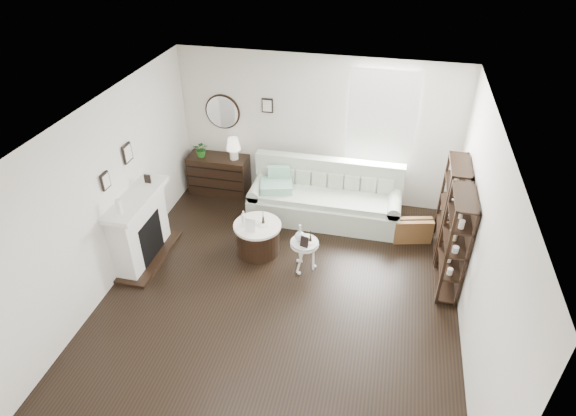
% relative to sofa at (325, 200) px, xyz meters
% --- Properties ---
extents(room, '(5.50, 5.50, 5.50)m').
position_rel_sofa_xyz_m(room, '(0.44, 0.62, 1.26)').
color(room, black).
rests_on(room, ground).
extents(fireplace, '(0.50, 1.40, 1.84)m').
position_rel_sofa_xyz_m(fireplace, '(-2.61, -1.78, 0.20)').
color(fireplace, white).
rests_on(fireplace, ground).
extents(shelf_unit_far, '(0.30, 0.80, 1.60)m').
position_rel_sofa_xyz_m(shelf_unit_far, '(2.03, -0.53, 0.46)').
color(shelf_unit_far, black).
rests_on(shelf_unit_far, ground).
extents(shelf_unit_near, '(0.30, 0.80, 1.60)m').
position_rel_sofa_xyz_m(shelf_unit_near, '(2.03, -1.43, 0.46)').
color(shelf_unit_near, black).
rests_on(shelf_unit_near, ground).
extents(sofa, '(2.63, 0.91, 1.02)m').
position_rel_sofa_xyz_m(sofa, '(0.00, 0.00, 0.00)').
color(sofa, beige).
rests_on(sofa, ground).
extents(quilt, '(0.65, 0.57, 0.14)m').
position_rel_sofa_xyz_m(quilt, '(-0.86, -0.13, 0.26)').
color(quilt, '#248657').
rests_on(quilt, sofa).
extents(suitcase, '(0.66, 0.36, 0.42)m').
position_rel_sofa_xyz_m(suitcase, '(1.53, -0.40, -0.13)').
color(suitcase, brown).
rests_on(suitcase, ground).
extents(dresser, '(1.13, 0.49, 0.75)m').
position_rel_sofa_xyz_m(dresser, '(-2.12, 0.39, 0.04)').
color(dresser, black).
rests_on(dresser, ground).
extents(table_lamp, '(0.33, 0.33, 0.42)m').
position_rel_sofa_xyz_m(table_lamp, '(-1.79, 0.39, 0.62)').
color(table_lamp, beige).
rests_on(table_lamp, dresser).
extents(potted_plant, '(0.31, 0.28, 0.31)m').
position_rel_sofa_xyz_m(potted_plant, '(-2.40, 0.34, 0.57)').
color(potted_plant, '#20611B').
rests_on(potted_plant, dresser).
extents(drum_table, '(0.76, 0.76, 0.53)m').
position_rel_sofa_xyz_m(drum_table, '(-0.90, -1.23, -0.07)').
color(drum_table, black).
rests_on(drum_table, ground).
extents(pedestal_table, '(0.43, 0.43, 0.52)m').
position_rel_sofa_xyz_m(pedestal_table, '(-0.09, -1.49, 0.14)').
color(pedestal_table, silver).
rests_on(pedestal_table, ground).
extents(eiffel_drum, '(0.14, 0.14, 0.20)m').
position_rel_sofa_xyz_m(eiffel_drum, '(-0.81, -1.18, 0.29)').
color(eiffel_drum, black).
rests_on(eiffel_drum, drum_table).
extents(bottle_drum, '(0.07, 0.07, 0.28)m').
position_rel_sofa_xyz_m(bottle_drum, '(-1.09, -1.32, 0.33)').
color(bottle_drum, silver).
rests_on(bottle_drum, drum_table).
extents(card_frame_drum, '(0.17, 0.07, 0.22)m').
position_rel_sofa_xyz_m(card_frame_drum, '(-0.95, -1.42, 0.30)').
color(card_frame_drum, white).
rests_on(card_frame_drum, drum_table).
extents(eiffel_ped, '(0.12, 0.12, 0.17)m').
position_rel_sofa_xyz_m(eiffel_ped, '(-0.00, -1.46, 0.27)').
color(eiffel_ped, black).
rests_on(eiffel_ped, pedestal_table).
extents(flask_ped, '(0.15, 0.15, 0.28)m').
position_rel_sofa_xyz_m(flask_ped, '(-0.16, -1.47, 0.33)').
color(flask_ped, silver).
rests_on(flask_ped, pedestal_table).
extents(card_frame_ped, '(0.14, 0.08, 0.17)m').
position_rel_sofa_xyz_m(card_frame_ped, '(-0.07, -1.60, 0.27)').
color(card_frame_ped, black).
rests_on(card_frame_ped, pedestal_table).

